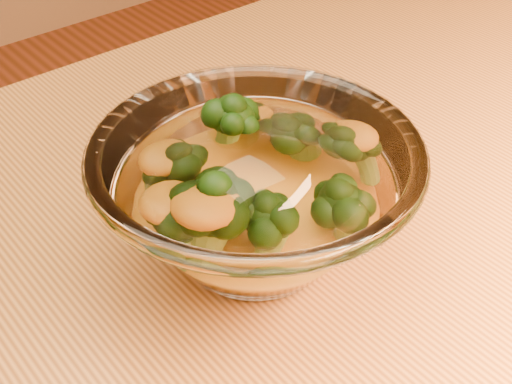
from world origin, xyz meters
TOP-DOWN VIEW (x-y plane):
  - table at (0.00, 0.00)m, footprint 1.20×0.80m
  - glass_bowl at (-0.06, 0.05)m, footprint 0.23×0.23m
  - cheese_sauce at (-0.06, 0.05)m, footprint 0.12×0.12m
  - broccoli_heap at (-0.06, 0.05)m, footprint 0.17×0.14m

SIDE VIEW (x-z plane):
  - table at x=0.00m, z-range 0.28..1.03m
  - cheese_sauce at x=-0.06m, z-range 0.76..0.80m
  - glass_bowl at x=-0.06m, z-range 0.75..0.85m
  - broccoli_heap at x=-0.06m, z-range 0.78..0.86m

